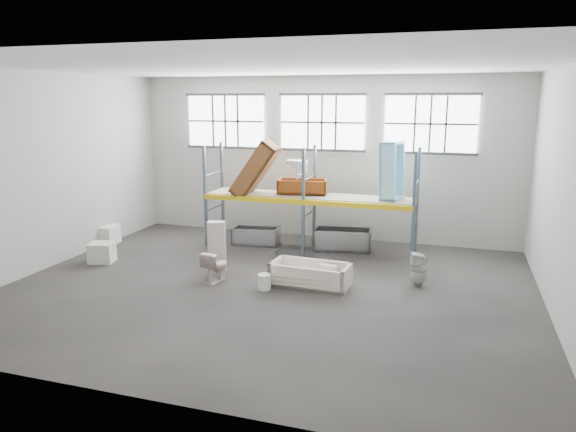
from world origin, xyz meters
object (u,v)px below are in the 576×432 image
at_px(bathtub_beige, 310,275).
at_px(cistern_tall, 217,247).
at_px(rust_tub_flat, 302,186).
at_px(steel_tub_left, 256,236).
at_px(blue_tub_upright, 392,171).
at_px(toilet_beige, 215,266).
at_px(bucket, 264,282).
at_px(toilet_white, 419,269).
at_px(carton_near, 102,253).
at_px(steel_tub_right, 343,239).

xyz_separation_m(bathtub_beige, cistern_tall, (-2.50, 0.24, 0.39)).
xyz_separation_m(bathtub_beige, rust_tub_flat, (-1.13, 3.19, 1.55)).
relative_size(steel_tub_left, blue_tub_upright, 0.88).
height_order(toilet_beige, cistern_tall, cistern_tall).
bearing_deg(bucket, blue_tub_upright, 56.62).
height_order(rust_tub_flat, blue_tub_upright, blue_tub_upright).
distance_m(cistern_tall, blue_tub_upright, 5.16).
height_order(toilet_white, bucket, toilet_white).
xyz_separation_m(toilet_white, rust_tub_flat, (-3.55, 2.43, 1.41)).
distance_m(blue_tub_upright, carton_near, 8.14).
xyz_separation_m(bathtub_beige, steel_tub_right, (0.07, 3.29, 0.03)).
bearing_deg(carton_near, cistern_tall, 2.73).
xyz_separation_m(blue_tub_upright, carton_near, (-7.27, -2.98, -2.13)).
bearing_deg(blue_tub_upright, rust_tub_flat, 177.31).
distance_m(toilet_beige, blue_tub_upright, 5.45).
height_order(steel_tub_right, carton_near, steel_tub_right).
bearing_deg(steel_tub_right, toilet_white, -47.16).
distance_m(bathtub_beige, steel_tub_left, 3.98).
relative_size(cistern_tall, rust_tub_flat, 0.93).
height_order(bathtub_beige, steel_tub_right, steel_tub_right).
height_order(steel_tub_left, blue_tub_upright, blue_tub_upright).
relative_size(toilet_white, steel_tub_left, 0.58).
distance_m(bathtub_beige, steel_tub_right, 3.30).
bearing_deg(toilet_beige, cistern_tall, -58.82).
relative_size(bathtub_beige, toilet_white, 2.26).
bearing_deg(cistern_tall, rust_tub_flat, 47.75).
height_order(bathtub_beige, rust_tub_flat, rust_tub_flat).
distance_m(toilet_white, steel_tub_right, 3.45).
height_order(steel_tub_left, rust_tub_flat, rust_tub_flat).
relative_size(toilet_white, steel_tub_right, 0.49).
height_order(bathtub_beige, toilet_beige, toilet_beige).
bearing_deg(rust_tub_flat, bathtub_beige, -70.57).
height_order(bathtub_beige, steel_tub_left, bathtub_beige).
height_order(steel_tub_right, bucket, steel_tub_right).
height_order(cistern_tall, steel_tub_right, cistern_tall).
height_order(toilet_beige, carton_near, toilet_beige).
relative_size(bathtub_beige, blue_tub_upright, 1.16).
bearing_deg(toilet_beige, carton_near, 3.06).
distance_m(rust_tub_flat, carton_near, 5.85).
height_order(steel_tub_left, carton_near, carton_near).
xyz_separation_m(bathtub_beige, bucket, (-0.95, -0.56, -0.09)).
bearing_deg(bathtub_beige, carton_near, -177.53).
height_order(toilet_beige, steel_tub_left, toilet_beige).
xyz_separation_m(toilet_beige, carton_near, (-3.56, 0.45, -0.11)).
bearing_deg(rust_tub_flat, toilet_white, -34.38).
relative_size(toilet_beige, cistern_tall, 0.57).
distance_m(steel_tub_left, rust_tub_flat, 2.11).
xyz_separation_m(bathtub_beige, toilet_beige, (-2.27, -0.37, 0.11)).
xyz_separation_m(steel_tub_left, blue_tub_upright, (3.98, 0.00, 2.14)).
bearing_deg(toilet_beige, rust_tub_flat, -97.57).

